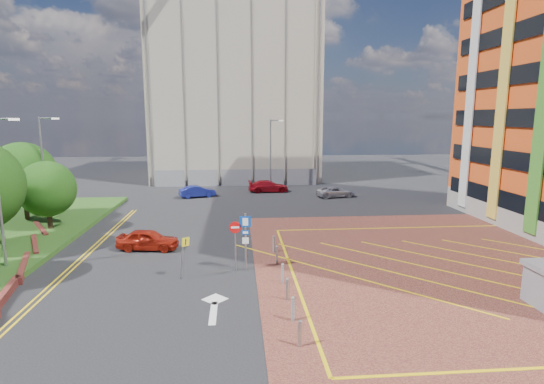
{
  "coord_description": "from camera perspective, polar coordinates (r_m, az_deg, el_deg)",
  "views": [
    {
      "loc": [
        0.11,
        -21.1,
        8.28
      ],
      "look_at": [
        2.12,
        3.28,
        3.93
      ],
      "focal_mm": 28.0,
      "sensor_mm": 36.0,
      "label": 1
    }
  ],
  "objects": [
    {
      "name": "car_blue_back",
      "position": [
        44.8,
        -10.0,
        0.08
      ],
      "size": [
        3.96,
        2.4,
        1.23
      ],
      "primitive_type": "imported",
      "rotation": [
        0.0,
        0.0,
        1.89
      ],
      "color": "navy",
      "rests_on": "ground"
    },
    {
      "name": "construction_fence",
      "position": [
        51.62,
        -3.69,
        1.95
      ],
      "size": [
        21.6,
        0.06,
        2.0
      ],
      "primitive_type": "cube",
      "color": "gray",
      "rests_on": "ground"
    },
    {
      "name": "construction_building",
      "position": [
        61.16,
        -4.94,
        12.59
      ],
      "size": [
        21.2,
        19.2,
        22.0
      ],
      "primitive_type": "cube",
      "color": "#B4AA93",
      "rests_on": "ground"
    },
    {
      "name": "retaining_wall",
      "position": [
        27.22,
        -30.78,
        -8.66
      ],
      "size": [
        6.06,
        20.33,
        0.4
      ],
      "color": "maroon",
      "rests_on": "ground"
    },
    {
      "name": "car_red_left",
      "position": [
        27.99,
        -16.34,
        -6.16
      ],
      "size": [
        3.97,
        2.01,
        1.3
      ],
      "primitive_type": "imported",
      "rotation": [
        0.0,
        0.0,
        1.44
      ],
      "color": "#9C1B0D",
      "rests_on": "ground"
    },
    {
      "name": "car_red_back",
      "position": [
        47.27,
        -0.5,
        0.79
      ],
      "size": [
        4.52,
        1.97,
        1.29
      ],
      "primitive_type": "imported",
      "rotation": [
        0.0,
        0.0,
        1.61
      ],
      "color": "maroon",
      "rests_on": "ground"
    },
    {
      "name": "car_silver_back",
      "position": [
        44.73,
        8.52,
        0.03
      ],
      "size": [
        4.29,
        2.55,
        1.12
      ],
      "primitive_type": "imported",
      "rotation": [
        0.0,
        0.0,
        1.75
      ],
      "color": "#B5B3BB",
      "rests_on": "ground"
    },
    {
      "name": "bollard_row",
      "position": [
        21.06,
        1.62,
        -11.69
      ],
      "size": [
        0.14,
        11.14,
        0.9
      ],
      "color": "#9EA0A8",
      "rests_on": "forecourt"
    },
    {
      "name": "warning_sign",
      "position": [
        22.37,
        -11.84,
        -7.98
      ],
      "size": [
        0.54,
        0.37,
        2.24
      ],
      "color": "#9EA0A8",
      "rests_on": "ground"
    },
    {
      "name": "tree_c",
      "position": [
        34.33,
        -28.02,
        0.37
      ],
      "size": [
        4.0,
        4.0,
        4.9
      ],
      "color": "#3D2B1C",
      "rests_on": "grass_bed"
    },
    {
      "name": "tree_d",
      "position": [
        38.19,
        -30.49,
        2.05
      ],
      "size": [
        5.0,
        5.0,
        6.08
      ],
      "color": "#3D2B1C",
      "rests_on": "grass_bed"
    },
    {
      "name": "lamp_left_far",
      "position": [
        36.33,
        -28.31,
        3.16
      ],
      "size": [
        1.53,
        0.16,
        8.0
      ],
      "color": "#9EA0A8",
      "rests_on": "grass_bed"
    },
    {
      "name": "forecourt",
      "position": [
        26.58,
        27.48,
        -9.23
      ],
      "size": [
        26.0,
        26.0,
        0.02
      ],
      "primitive_type": "cube",
      "color": "maroon",
      "rests_on": "ground"
    },
    {
      "name": "ground",
      "position": [
        22.67,
        -4.77,
        -11.38
      ],
      "size": [
        140.0,
        140.0,
        0.0
      ],
      "primitive_type": "plane",
      "color": "black",
      "rests_on": "ground"
    },
    {
      "name": "sign_cluster",
      "position": [
        22.97,
        -4.1,
        -5.93
      ],
      "size": [
        1.17,
        0.12,
        3.2
      ],
      "color": "#9EA0A8",
      "rests_on": "ground"
    },
    {
      "name": "lamp_back",
      "position": [
        49.42,
        -0.1,
        5.53
      ],
      "size": [
        1.53,
        0.16,
        8.0
      ],
      "color": "#9EA0A8",
      "rests_on": "ground"
    }
  ]
}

